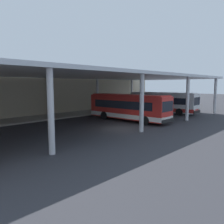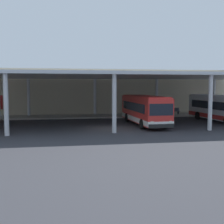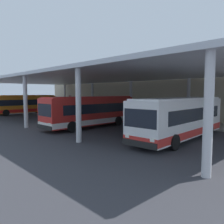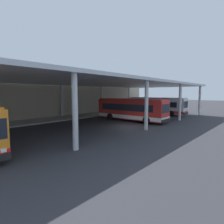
{
  "view_description": "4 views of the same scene",
  "coord_description": "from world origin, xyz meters",
  "px_view_note": "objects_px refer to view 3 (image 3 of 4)",
  "views": [
    {
      "loc": [
        -16.37,
        -14.44,
        4.23
      ],
      "look_at": [
        0.96,
        2.13,
        1.37
      ],
      "focal_mm": 35.78,
      "sensor_mm": 36.0,
      "label": 1
    },
    {
      "loc": [
        -4.47,
        -27.82,
        4.13
      ],
      "look_at": [
        0.65,
        2.55,
        1.44
      ],
      "focal_mm": 46.2,
      "sensor_mm": 36.0,
      "label": 2
    },
    {
      "loc": [
        22.41,
        -11.7,
        3.55
      ],
      "look_at": [
        5.07,
        4.77,
        1.49
      ],
      "focal_mm": 35.83,
      "sensor_mm": 36.0,
      "label": 3
    },
    {
      "loc": [
        -16.64,
        -12.51,
        3.88
      ],
      "look_at": [
        -0.2,
        2.23,
        1.63
      ],
      "focal_mm": 28.87,
      "sensor_mm": 36.0,
      "label": 4
    }
  ],
  "objects_px": {
    "bus_second_bay": "(91,111)",
    "banner_sign": "(70,101)",
    "bench_waiting": "(198,119)",
    "bus_middle_bay": "(180,118)",
    "bus_nearest_bay": "(24,104)"
  },
  "relations": [
    {
      "from": "bus_nearest_bay",
      "to": "banner_sign",
      "type": "bearing_deg",
      "value": 75.83
    },
    {
      "from": "bus_nearest_bay",
      "to": "bus_second_bay",
      "type": "height_order",
      "value": "same"
    },
    {
      "from": "bus_second_bay",
      "to": "bus_middle_bay",
      "type": "distance_m",
      "value": 9.64
    },
    {
      "from": "bus_nearest_bay",
      "to": "bench_waiting",
      "type": "bearing_deg",
      "value": 18.63
    },
    {
      "from": "bench_waiting",
      "to": "banner_sign",
      "type": "bearing_deg",
      "value": -177.89
    },
    {
      "from": "bus_middle_bay",
      "to": "bench_waiting",
      "type": "xyz_separation_m",
      "value": [
        -2.52,
        8.24,
        -0.99
      ]
    },
    {
      "from": "bus_middle_bay",
      "to": "bus_nearest_bay",
      "type": "bearing_deg",
      "value": -179.08
    },
    {
      "from": "bus_second_bay",
      "to": "banner_sign",
      "type": "relative_size",
      "value": 3.31
    },
    {
      "from": "bus_middle_bay",
      "to": "bus_second_bay",
      "type": "bearing_deg",
      "value": -173.79
    },
    {
      "from": "bus_nearest_bay",
      "to": "bench_waiting",
      "type": "distance_m",
      "value": 27.23
    },
    {
      "from": "bus_nearest_bay",
      "to": "bus_middle_bay",
      "type": "height_order",
      "value": "same"
    },
    {
      "from": "bus_middle_bay",
      "to": "banner_sign",
      "type": "bearing_deg",
      "value": 164.38
    },
    {
      "from": "bench_waiting",
      "to": "bus_middle_bay",
      "type": "bearing_deg",
      "value": -72.96
    },
    {
      "from": "bus_second_bay",
      "to": "bus_nearest_bay",
      "type": "bearing_deg",
      "value": 178.2
    },
    {
      "from": "bench_waiting",
      "to": "banner_sign",
      "type": "height_order",
      "value": "banner_sign"
    }
  ]
}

